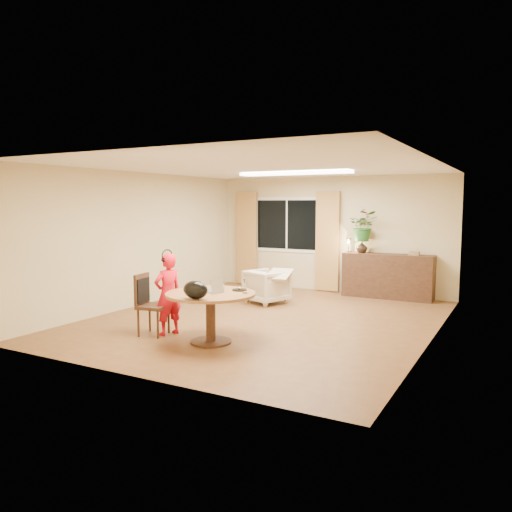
{
  "coord_description": "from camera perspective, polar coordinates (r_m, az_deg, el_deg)",
  "views": [
    {
      "loc": [
        3.9,
        -7.49,
        1.99
      ],
      "look_at": [
        -0.07,
        -0.2,
        1.12
      ],
      "focal_mm": 35.0,
      "sensor_mm": 36.0,
      "label": 1
    }
  ],
  "objects": [
    {
      "name": "floor",
      "position": [
        8.67,
        1.03,
        -7.28
      ],
      "size": [
        6.5,
        6.5,
        0.0
      ],
      "primitive_type": "plane",
      "color": "brown",
      "rests_on": "ground"
    },
    {
      "name": "ceiling",
      "position": [
        8.46,
        1.07,
        10.11
      ],
      "size": [
        6.5,
        6.5,
        0.0
      ],
      "primitive_type": "plane",
      "rotation": [
        3.14,
        0.0,
        0.0
      ],
      "color": "white",
      "rests_on": "wall_back"
    },
    {
      "name": "wall_back",
      "position": [
        11.45,
        8.59,
        2.46
      ],
      "size": [
        5.5,
        0.0,
        5.5
      ],
      "primitive_type": "plane",
      "rotation": [
        1.57,
        0.0,
        0.0
      ],
      "color": "tan",
      "rests_on": "floor"
    },
    {
      "name": "wall_left",
      "position": [
        10.04,
        -13.02,
        1.89
      ],
      "size": [
        0.0,
        6.5,
        6.5
      ],
      "primitive_type": "plane",
      "rotation": [
        1.57,
        0.0,
        1.57
      ],
      "color": "tan",
      "rests_on": "floor"
    },
    {
      "name": "wall_right",
      "position": [
        7.61,
        19.75,
        0.42
      ],
      "size": [
        0.0,
        6.5,
        6.5
      ],
      "primitive_type": "plane",
      "rotation": [
        1.57,
        0.0,
        -1.57
      ],
      "color": "tan",
      "rests_on": "floor"
    },
    {
      "name": "window",
      "position": [
        11.84,
        3.55,
        3.6
      ],
      "size": [
        1.7,
        0.03,
        1.3
      ],
      "color": "white",
      "rests_on": "wall_back"
    },
    {
      "name": "curtain_left",
      "position": [
        12.27,
        -1.06,
        2.04
      ],
      "size": [
        0.55,
        0.08,
        2.25
      ],
      "primitive_type": "cube",
      "color": "olive",
      "rests_on": "wall_back"
    },
    {
      "name": "curtain_right",
      "position": [
        11.38,
        8.18,
        1.67
      ],
      "size": [
        0.55,
        0.08,
        2.25
      ],
      "primitive_type": "cube",
      "color": "olive",
      "rests_on": "wall_back"
    },
    {
      "name": "ceiling_panel",
      "position": [
        9.54,
        4.44,
        9.42
      ],
      "size": [
        2.2,
        0.35,
        0.05
      ],
      "primitive_type": "cube",
      "color": "white",
      "rests_on": "ceiling"
    },
    {
      "name": "dining_table",
      "position": [
        7.18,
        -5.21,
        -5.41
      ],
      "size": [
        1.28,
        1.28,
        0.73
      ],
      "color": "brown",
      "rests_on": "floor"
    },
    {
      "name": "dining_chair",
      "position": [
        7.75,
        -11.66,
        -5.47
      ],
      "size": [
        0.51,
        0.48,
        0.93
      ],
      "primitive_type": null,
      "rotation": [
        0.0,
        0.0,
        0.17
      ],
      "color": "black",
      "rests_on": "floor"
    },
    {
      "name": "child",
      "position": [
        7.71,
        -10.04,
        -4.32
      ],
      "size": [
        0.53,
        0.43,
        1.25
      ],
      "primitive_type": "imported",
      "rotation": [
        0.0,
        0.0,
        -1.91
      ],
      "color": "red",
      "rests_on": "floor"
    },
    {
      "name": "laptop",
      "position": [
        7.2,
        -5.23,
        -3.24
      ],
      "size": [
        0.38,
        0.3,
        0.22
      ],
      "primitive_type": null,
      "rotation": [
        0.0,
        0.0,
        -0.29
      ],
      "color": "#B7B7BC",
      "rests_on": "dining_table"
    },
    {
      "name": "tumbler",
      "position": [
        7.34,
        -3.95,
        -3.49
      ],
      "size": [
        0.09,
        0.09,
        0.11
      ],
      "primitive_type": null,
      "rotation": [
        0.0,
        0.0,
        0.35
      ],
      "color": "white",
      "rests_on": "dining_table"
    },
    {
      "name": "wine_glass",
      "position": [
        7.06,
        -1.25,
        -3.42
      ],
      "size": [
        0.09,
        0.09,
        0.21
      ],
      "primitive_type": null,
      "rotation": [
        0.0,
        0.0,
        -0.23
      ],
      "color": "white",
      "rests_on": "dining_table"
    },
    {
      "name": "pot_lid",
      "position": [
        7.29,
        -1.9,
        -3.83
      ],
      "size": [
        0.27,
        0.27,
        0.04
      ],
      "primitive_type": null,
      "rotation": [
        0.0,
        0.0,
        -0.34
      ],
      "color": "white",
      "rests_on": "dining_table"
    },
    {
      "name": "handbag",
      "position": [
        6.67,
        -6.94,
        -3.87
      ],
      "size": [
        0.38,
        0.24,
        0.25
      ],
      "primitive_type": null,
      "rotation": [
        0.0,
        0.0,
        0.08
      ],
      "color": "black",
      "rests_on": "dining_table"
    },
    {
      "name": "armchair",
      "position": [
        10.04,
        1.26,
        -3.49
      ],
      "size": [
        0.93,
        0.94,
        0.67
      ],
      "primitive_type": "imported",
      "rotation": [
        0.0,
        0.0,
        2.79
      ],
      "color": "beige",
      "rests_on": "floor"
    },
    {
      "name": "throw",
      "position": [
        9.83,
        2.68,
        -1.62
      ],
      "size": [
        0.51,
        0.6,
        0.03
      ],
      "primitive_type": null,
      "rotation": [
        0.0,
        0.0,
        0.12
      ],
      "color": "beige",
      "rests_on": "armchair"
    },
    {
      "name": "sideboard",
      "position": [
        10.91,
        14.82,
        -2.23
      ],
      "size": [
        1.88,
        0.46,
        0.94
      ],
      "primitive_type": "cube",
      "color": "black",
      "rests_on": "floor"
    },
    {
      "name": "vase",
      "position": [
        10.99,
        11.99,
        1.01
      ],
      "size": [
        0.24,
        0.24,
        0.25
      ],
      "primitive_type": "imported",
      "rotation": [
        0.0,
        0.0,
        0.0
      ],
      "color": "black",
      "rests_on": "sideboard"
    },
    {
      "name": "bouquet",
      "position": [
        10.95,
        12.19,
        3.37
      ],
      "size": [
        0.7,
        0.64,
        0.66
      ],
      "primitive_type": "imported",
      "rotation": [
        0.0,
        0.0,
        0.25
      ],
      "color": "#336726",
      "rests_on": "vase"
    },
    {
      "name": "book_stack",
      "position": [
        10.74,
        17.63,
        0.31
      ],
      "size": [
        0.25,
        0.22,
        0.09
      ],
      "primitive_type": null,
      "rotation": [
        0.0,
        0.0,
        -0.33
      ],
      "color": "#856243",
      "rests_on": "sideboard"
    },
    {
      "name": "desk_lamp",
      "position": [
        11.02,
        10.54,
        1.24
      ],
      "size": [
        0.16,
        0.16,
        0.32
      ],
      "primitive_type": null,
      "rotation": [
        0.0,
        0.0,
        -0.24
      ],
      "color": "black",
      "rests_on": "sideboard"
    }
  ]
}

